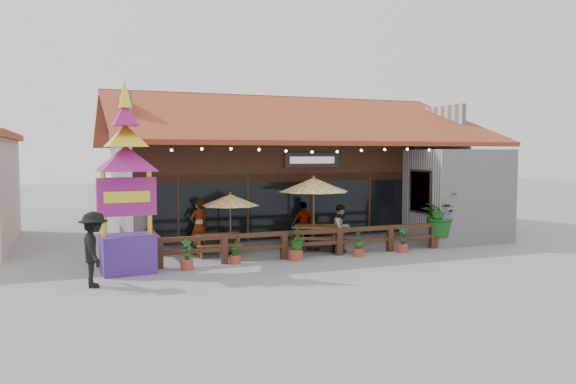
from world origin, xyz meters
name	(u,v)px	position (x,y,z in m)	size (l,w,h in m)	color
ground	(345,252)	(0.00, 0.00, 0.00)	(100.00, 100.00, 0.00)	gray
restaurant_building	(284,180)	(0.26, 6.61, 2.21)	(15.50, 14.73, 6.09)	#BDBCC2
patio_railing	(288,239)	(-2.25, -0.27, 0.61)	(10.00, 2.60, 0.92)	#442418
umbrella_left	(230,200)	(-3.87, 1.02, 1.86)	(2.59, 2.59, 2.13)	brown
umbrella_right	(314,185)	(-0.94, 0.62, 2.33)	(2.96, 2.96, 2.67)	brown
picnic_table_left	(218,241)	(-4.34, 0.98, 0.49)	(1.63, 1.45, 0.72)	brown
picnic_table_right	(320,233)	(-0.65, 0.70, 0.59)	(2.30, 2.17, 0.88)	brown
thai_sign_tower	(126,163)	(-7.45, -0.78, 3.16)	(2.35, 2.35, 5.99)	#482588
tropical_plant	(438,216)	(3.63, -0.38, 1.14)	(1.87, 1.91, 2.00)	#993A29
diner_a	(199,227)	(-4.88, 1.41, 0.95)	(0.69, 0.46, 1.90)	#382011
diner_b	(341,229)	(-0.22, -0.13, 0.84)	(0.81, 0.63, 1.67)	#382011
diner_c	(304,224)	(-0.89, 1.61, 0.83)	(0.97, 0.41, 1.66)	#382011
pedestrian	(94,249)	(-8.43, -2.25, 0.98)	(1.27, 0.73, 1.97)	black
planter_a	(187,257)	(-5.78, -1.01, 0.39)	(0.38, 0.38, 0.92)	#993A29
planter_b	(235,252)	(-4.20, -0.65, 0.38)	(0.38, 0.40, 0.84)	#993A29
planter_c	(296,242)	(-2.22, -0.85, 0.61)	(0.86, 0.86, 1.08)	#993A29
planter_d	(358,244)	(-0.01, -0.99, 0.42)	(0.46, 0.46, 0.86)	#993A29
planter_e	(403,242)	(1.79, -0.87, 0.38)	(0.39, 0.38, 0.92)	#993A29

